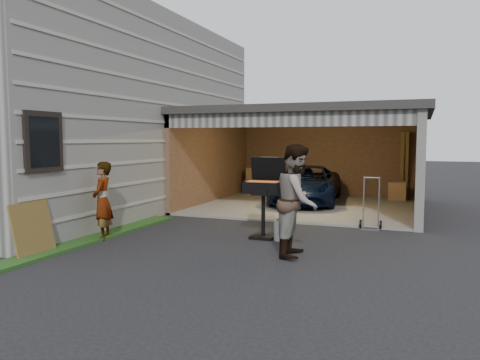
% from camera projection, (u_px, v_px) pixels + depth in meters
% --- Properties ---
extents(ground, '(80.00, 80.00, 0.00)m').
position_uv_depth(ground, '(187.00, 252.00, 8.47)').
color(ground, black).
rests_on(ground, ground).
extents(house, '(7.00, 11.00, 5.50)m').
position_uv_depth(house, '(72.00, 116.00, 14.12)').
color(house, '#474744').
rests_on(house, ground).
extents(groundcover_strip, '(0.50, 8.00, 0.06)m').
position_uv_depth(groundcover_strip, '(49.00, 252.00, 8.36)').
color(groundcover_strip, '#193814').
rests_on(groundcover_strip, ground).
extents(garage, '(6.80, 6.30, 2.90)m').
position_uv_depth(garage, '(312.00, 145.00, 14.34)').
color(garage, '#605E59').
rests_on(garage, ground).
extents(minivan, '(2.36, 4.35, 1.16)m').
position_uv_depth(minivan, '(306.00, 186.00, 14.62)').
color(minivan, black).
rests_on(minivan, ground).
extents(woman, '(0.56, 0.68, 1.59)m').
position_uv_depth(woman, '(102.00, 201.00, 9.48)').
color(woman, silver).
rests_on(woman, ground).
extents(man, '(0.80, 1.00, 1.96)m').
position_uv_depth(man, '(297.00, 200.00, 8.17)').
color(man, '#451F1B').
rests_on(man, ground).
extents(bbq_grill, '(0.75, 0.66, 1.67)m').
position_uv_depth(bbq_grill, '(264.00, 190.00, 9.65)').
color(bbq_grill, black).
rests_on(bbq_grill, ground).
extents(propane_tank, '(0.35, 0.35, 0.41)m').
position_uv_depth(propane_tank, '(280.00, 230.00, 9.46)').
color(propane_tank, '#B6B6B2').
rests_on(propane_tank, ground).
extents(plywood_panel, '(0.24, 0.86, 0.95)m').
position_uv_depth(plywood_panel, '(33.00, 229.00, 8.19)').
color(plywood_panel, brown).
rests_on(plywood_panel, ground).
extents(hand_truck, '(0.50, 0.38, 1.20)m').
position_uv_depth(hand_truck, '(371.00, 219.00, 10.64)').
color(hand_truck, slate).
rests_on(hand_truck, ground).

